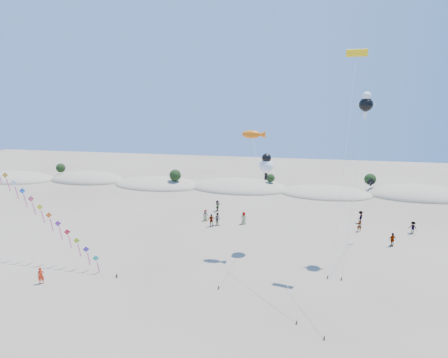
# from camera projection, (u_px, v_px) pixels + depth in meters

# --- Properties ---
(ground) EXTENTS (160.00, 160.00, 0.00)m
(ground) POSITION_uv_depth(u_px,v_px,m) (153.00, 338.00, 28.23)
(ground) COLOR #7E6B57
(ground) RESTS_ON ground
(dune_ridge) EXTENTS (145.30, 11.49, 5.57)m
(dune_ridge) POSITION_uv_depth(u_px,v_px,m) (244.00, 188.00, 71.20)
(dune_ridge) COLOR tan
(dune_ridge) RESTS_ON ground
(kite_train) EXTENTS (27.51, 6.59, 18.47)m
(kite_train) POSITION_uv_depth(u_px,v_px,m) (2.00, 173.00, 41.06)
(kite_train) COLOR #3F2D1E
(kite_train) RESTS_ON ground
(fish_kite) EXTENTS (6.43, 13.86, 14.05)m
(fish_kite) POSITION_uv_depth(u_px,v_px,m) (254.00, 135.00, 40.46)
(fish_kite) COLOR #3F2D1E
(fish_kite) RESTS_ON ground
(cartoon_kite_low) EXTENTS (4.31, 11.08, 11.39)m
(cartoon_kite_low) POSITION_uv_depth(u_px,v_px,m) (266.00, 165.00, 42.09)
(cartoon_kite_low) COLOR #3F2D1E
(cartoon_kite_low) RESTS_ON ground
(cartoon_kite_high) EXTENTS (3.07, 7.18, 18.13)m
(cartoon_kite_high) POSITION_uv_depth(u_px,v_px,m) (366.00, 103.00, 38.73)
(cartoon_kite_high) COLOR #3F2D1E
(cartoon_kite_high) RESTS_ON ground
(parafoil_kite) EXTENTS (3.69, 13.50, 22.03)m
(parafoil_kite) POSITION_uv_depth(u_px,v_px,m) (356.00, 60.00, 34.85)
(parafoil_kite) COLOR #3F2D1E
(parafoil_kite) RESTS_ON ground
(dark_kite) EXTENTS (6.07, 11.28, 8.00)m
(dark_kite) POSITION_uv_depth(u_px,v_px,m) (361.00, 203.00, 43.11)
(dark_kite) COLOR #3F2D1E
(dark_kite) RESTS_ON ground
(flyer_foreground) EXTENTS (0.72, 0.63, 1.66)m
(flyer_foreground) POSITION_uv_depth(u_px,v_px,m) (41.00, 276.00, 36.09)
(flyer_foreground) COLOR red
(flyer_foreground) RESTS_ON ground
(beachgoers) EXTENTS (28.83, 10.56, 1.79)m
(beachgoers) POSITION_uv_depth(u_px,v_px,m) (283.00, 219.00, 52.06)
(beachgoers) COLOR slate
(beachgoers) RESTS_ON ground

